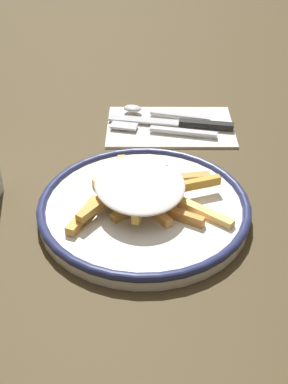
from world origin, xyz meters
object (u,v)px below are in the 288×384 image
(fries_heap, at_px, (141,188))
(knife, at_px, (182,123))
(plate, at_px, (144,208))
(napkin, at_px, (170,126))
(spoon, at_px, (151,111))
(fork, at_px, (163,129))

(fries_heap, height_order, knife, fries_heap)
(plate, bearing_deg, knife, -11.27)
(fries_heap, height_order, napkin, fries_heap)
(knife, height_order, spoon, spoon)
(plate, bearing_deg, spoon, 1.20)
(fries_heap, bearing_deg, plate, -144.25)
(fork, height_order, knife, knife)
(fries_heap, relative_size, napkin, 0.96)
(plate, distance_m, fork, 0.21)
(napkin, relative_size, knife, 1.00)
(plate, relative_size, spoon, 1.80)
(fries_heap, distance_m, knife, 0.24)
(plate, relative_size, fork, 1.55)
(napkin, height_order, knife, knife)
(plate, xyz_separation_m, napkin, (0.24, -0.03, -0.01))
(plate, xyz_separation_m, knife, (0.24, -0.05, -0.00))
(plate, relative_size, knife, 1.30)
(plate, xyz_separation_m, fork, (0.21, -0.02, -0.00))
(knife, bearing_deg, plate, 168.73)
(napkin, distance_m, knife, 0.02)
(knife, bearing_deg, spoon, 55.26)
(napkin, height_order, fork, fork)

